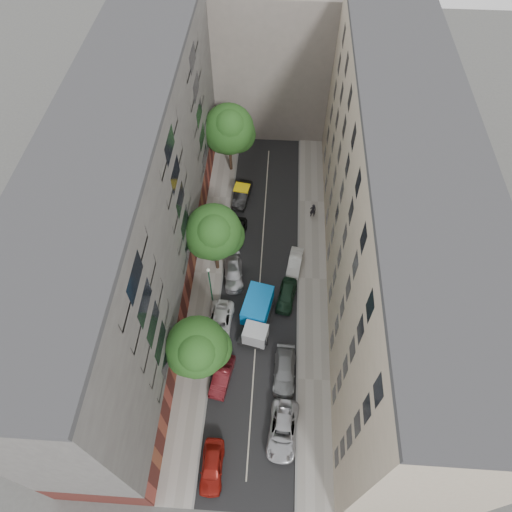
# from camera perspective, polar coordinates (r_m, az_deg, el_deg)

# --- Properties ---
(ground) EXTENTS (120.00, 120.00, 0.00)m
(ground) POSITION_cam_1_polar(r_m,az_deg,el_deg) (48.26, 0.53, -2.57)
(ground) COLOR #4C4C49
(ground) RESTS_ON ground
(road_surface) EXTENTS (8.00, 44.00, 0.02)m
(road_surface) POSITION_cam_1_polar(r_m,az_deg,el_deg) (48.25, 0.53, -2.56)
(road_surface) COLOR black
(road_surface) RESTS_ON ground
(sidewalk_left) EXTENTS (3.00, 44.00, 0.15)m
(sidewalk_left) POSITION_cam_1_polar(r_m,az_deg,el_deg) (48.65, -5.95, -2.17)
(sidewalk_left) COLOR gray
(sidewalk_left) RESTS_ON ground
(sidewalk_right) EXTENTS (3.00, 44.00, 0.15)m
(sidewalk_right) POSITION_cam_1_polar(r_m,az_deg,el_deg) (48.37, 7.06, -2.84)
(sidewalk_right) COLOR gray
(sidewalk_right) RESTS_ON ground
(building_left) EXTENTS (8.00, 44.00, 20.00)m
(building_left) POSITION_cam_1_polar(r_m,az_deg,el_deg) (42.08, -14.57, 5.83)
(building_left) COLOR #4D4A48
(building_left) RESTS_ON ground
(building_right) EXTENTS (8.00, 44.00, 20.00)m
(building_right) POSITION_cam_1_polar(r_m,az_deg,el_deg) (41.44, 16.05, 4.37)
(building_right) COLOR #BCAA92
(building_right) RESTS_ON ground
(building_endcap) EXTENTS (18.00, 12.00, 18.00)m
(building_endcap) POSITION_cam_1_polar(r_m,az_deg,el_deg) (62.90, 2.20, 24.15)
(building_endcap) COLOR gray
(building_endcap) RESTS_ON ground
(tarp_truck) EXTENTS (3.44, 6.27, 2.72)m
(tarp_truck) POSITION_cam_1_polar(r_m,az_deg,el_deg) (44.21, 0.11, -7.30)
(tarp_truck) COLOR black
(tarp_truck) RESTS_ON ground
(car_left_0) EXTENTS (1.81, 4.41, 1.50)m
(car_left_0) POSITION_cam_1_polar(r_m,az_deg,el_deg) (40.44, -5.53, -24.74)
(car_left_0) COLOR maroon
(car_left_0) RESTS_ON ground
(car_left_1) EXTENTS (2.16, 4.38, 1.38)m
(car_left_1) POSITION_cam_1_polar(r_m,az_deg,el_deg) (42.58, -4.27, -14.72)
(car_left_1) COLOR #490E12
(car_left_1) RESTS_ON ground
(car_left_2) EXTENTS (2.58, 5.15, 1.40)m
(car_left_2) POSITION_cam_1_polar(r_m,az_deg,el_deg) (44.81, -4.57, -8.34)
(car_left_2) COLOR silver
(car_left_2) RESTS_ON ground
(car_left_3) EXTENTS (2.57, 4.93, 1.36)m
(car_left_3) POSITION_cam_1_polar(r_m,az_deg,el_deg) (47.73, -2.84, -2.14)
(car_left_3) COLOR #B7B8BD
(car_left_3) RESTS_ON ground
(car_left_4) EXTENTS (2.03, 4.12, 1.35)m
(car_left_4) POSITION_cam_1_polar(r_m,az_deg,el_deg) (51.04, -2.26, 3.07)
(car_left_4) COLOR black
(car_left_4) RESTS_ON ground
(car_left_5) EXTENTS (2.24, 4.71, 1.49)m
(car_left_5) POSITION_cam_1_polar(r_m,az_deg,el_deg) (54.67, -1.75, 7.67)
(car_left_5) COLOR black
(car_left_5) RESTS_ON ground
(car_right_0) EXTENTS (2.82, 5.42, 1.46)m
(car_right_0) POSITION_cam_1_polar(r_m,az_deg,el_deg) (41.00, 3.37, -20.95)
(car_right_0) COLOR #AFAFB4
(car_right_0) RESTS_ON ground
(car_right_1) EXTENTS (2.05, 4.81, 1.38)m
(car_right_1) POSITION_cam_1_polar(r_m,az_deg,el_deg) (42.70, 3.57, -14.19)
(car_right_1) COLOR slate
(car_right_1) RESTS_ON ground
(car_right_2) EXTENTS (2.35, 4.39, 1.42)m
(car_right_2) POSITION_cam_1_polar(r_m,az_deg,el_deg) (46.28, 3.83, -4.94)
(car_right_2) COLOR black
(car_right_2) RESTS_ON ground
(car_right_3) EXTENTS (1.90, 4.01, 1.27)m
(car_right_3) POSITION_cam_1_polar(r_m,az_deg,el_deg) (48.68, 4.88, -0.80)
(car_right_3) COLOR silver
(car_right_3) RESTS_ON ground
(tree_near) EXTENTS (5.41, 5.16, 8.26)m
(tree_near) POSITION_cam_1_polar(r_m,az_deg,el_deg) (38.42, -7.24, -11.46)
(tree_near) COLOR #382619
(tree_near) RESTS_ON sidewalk_left
(tree_mid) EXTENTS (5.78, 5.58, 8.87)m
(tree_mid) POSITION_cam_1_polar(r_m,az_deg,el_deg) (44.18, -5.21, 2.76)
(tree_mid) COLOR #382619
(tree_mid) RESTS_ON sidewalk_left
(tree_far) EXTENTS (6.05, 5.88, 9.17)m
(tree_far) POSITION_cam_1_polar(r_m,az_deg,el_deg) (54.76, -3.31, 15.34)
(tree_far) COLOR #382619
(tree_far) RESTS_ON sidewalk_left
(lamp_post) EXTENTS (0.36, 0.36, 5.59)m
(lamp_post) POSITION_cam_1_polar(r_m,az_deg,el_deg) (43.80, -5.80, -3.15)
(lamp_post) COLOR #175234
(lamp_post) RESTS_ON sidewalk_left
(pedestrian) EXTENTS (0.72, 0.50, 1.92)m
(pedestrian) POSITION_cam_1_polar(r_m,az_deg,el_deg) (52.87, 7.13, 5.68)
(pedestrian) COLOR black
(pedestrian) RESTS_ON sidewalk_right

